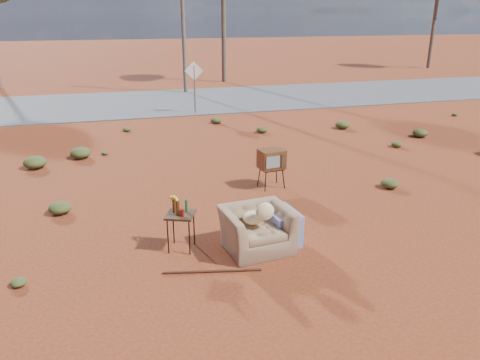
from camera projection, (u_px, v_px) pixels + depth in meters
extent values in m
plane|color=brown|center=(233.00, 243.00, 8.88)|extent=(140.00, 140.00, 0.00)
cube|color=#565659|center=(153.00, 102.00, 22.46)|extent=(140.00, 7.00, 0.04)
imported|color=#88684A|center=(257.00, 223.00, 8.49)|extent=(1.29, 0.91, 1.06)
ellipsoid|color=beige|center=(253.00, 218.00, 8.49)|extent=(0.38, 0.38, 0.23)
ellipsoid|color=beige|center=(265.00, 212.00, 8.23)|extent=(0.34, 0.17, 0.34)
cube|color=navy|center=(282.00, 226.00, 8.86)|extent=(0.59, 0.84, 0.62)
cube|color=black|center=(271.00, 169.00, 11.54)|extent=(0.58, 0.47, 0.03)
cylinder|color=black|center=(265.00, 182.00, 11.37)|extent=(0.03, 0.03, 0.49)
cylinder|color=black|center=(283.00, 179.00, 11.55)|extent=(0.03, 0.03, 0.49)
cylinder|color=black|center=(259.00, 177.00, 11.70)|extent=(0.03, 0.03, 0.49)
cylinder|color=black|center=(276.00, 174.00, 11.88)|extent=(0.03, 0.03, 0.49)
cube|color=brown|center=(272.00, 159.00, 11.46)|extent=(0.66, 0.54, 0.47)
cube|color=gray|center=(273.00, 162.00, 11.22)|extent=(0.36, 0.07, 0.29)
cube|color=#472D19|center=(284.00, 161.00, 11.32)|extent=(0.14, 0.04, 0.33)
cube|color=#392714|center=(180.00, 215.00, 8.44)|extent=(0.64, 0.64, 0.04)
cylinder|color=black|center=(168.00, 236.00, 8.40)|extent=(0.02, 0.02, 0.69)
cylinder|color=black|center=(189.00, 237.00, 8.35)|extent=(0.02, 0.02, 0.69)
cylinder|color=black|center=(173.00, 227.00, 8.76)|extent=(0.02, 0.02, 0.69)
cylinder|color=black|center=(194.00, 228.00, 8.72)|extent=(0.02, 0.02, 0.69)
cylinder|color=#49240C|center=(174.00, 206.00, 8.45)|extent=(0.07, 0.07, 0.26)
cylinder|color=#49240C|center=(178.00, 208.00, 8.31)|extent=(0.06, 0.06, 0.28)
cylinder|color=#275C2E|center=(187.00, 206.00, 8.47)|extent=(0.06, 0.06, 0.24)
cylinder|color=#B0100E|center=(182.00, 213.00, 8.31)|extent=(0.06, 0.06, 0.13)
cylinder|color=silver|center=(174.00, 207.00, 8.56)|extent=(0.08, 0.08, 0.14)
ellipsoid|color=yellow|center=(174.00, 199.00, 8.51)|extent=(0.16, 0.16, 0.12)
cylinder|color=#461D12|center=(212.00, 271.00, 7.88)|extent=(1.64, 0.39, 0.04)
cylinder|color=brown|center=(195.00, 90.00, 19.79)|extent=(0.06, 0.06, 2.00)
cube|color=silver|center=(194.00, 71.00, 19.52)|extent=(0.78, 0.04, 0.78)
cylinder|color=brown|center=(224.00, 23.00, 27.97)|extent=(0.28, 0.28, 7.00)
cylinder|color=brown|center=(434.00, 24.00, 35.09)|extent=(0.28, 0.28, 6.50)
cylinder|color=brown|center=(183.00, 14.00, 23.87)|extent=(0.20, 0.20, 8.00)
ellipsoid|color=#464F22|center=(390.00, 183.00, 11.62)|extent=(0.44, 0.44, 0.24)
ellipsoid|color=#464F22|center=(80.00, 153.00, 13.95)|extent=(0.60, 0.60, 0.33)
ellipsoid|color=#464F22|center=(397.00, 144.00, 15.10)|extent=(0.36, 0.36, 0.20)
ellipsoid|color=#464F22|center=(262.00, 130.00, 16.90)|extent=(0.40, 0.40, 0.22)
ellipsoid|color=#464F22|center=(127.00, 129.00, 17.08)|extent=(0.30, 0.30, 0.17)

